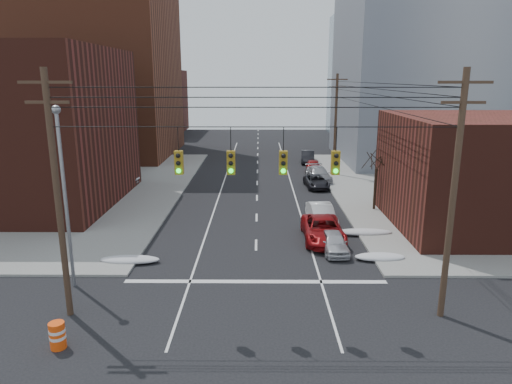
{
  "coord_description": "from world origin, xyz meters",
  "views": [
    {
      "loc": [
        0.18,
        -15.92,
        10.58
      ],
      "look_at": [
        -0.02,
        14.23,
        3.0
      ],
      "focal_mm": 32.0,
      "sensor_mm": 36.0,
      "label": 1
    }
  ],
  "objects_px": {
    "red_pickup": "(323,229)",
    "parked_car_e": "(313,166)",
    "lot_car_b": "(112,177)",
    "parked_car_d": "(318,174)",
    "lot_car_c": "(42,197)",
    "lot_car_d": "(63,175)",
    "parked_car_b": "(321,215)",
    "parked_car_f": "(308,157)",
    "construction_barrel": "(57,335)",
    "lot_car_a": "(90,189)",
    "parked_car_a": "(334,242)",
    "parked_car_c": "(316,182)"
  },
  "relations": [
    {
      "from": "lot_car_c",
      "to": "lot_car_d",
      "type": "bearing_deg",
      "value": 18.73
    },
    {
      "from": "red_pickup",
      "to": "parked_car_c",
      "type": "height_order",
      "value": "red_pickup"
    },
    {
      "from": "parked_car_c",
      "to": "lot_car_a",
      "type": "distance_m",
      "value": 21.22
    },
    {
      "from": "parked_car_e",
      "to": "lot_car_d",
      "type": "xyz_separation_m",
      "value": [
        -26.24,
        -5.88,
        0.18
      ]
    },
    {
      "from": "lot_car_b",
      "to": "lot_car_a",
      "type": "bearing_deg",
      "value": 176.69
    },
    {
      "from": "red_pickup",
      "to": "parked_car_b",
      "type": "xyz_separation_m",
      "value": [
        0.35,
        3.46,
        -0.02
      ]
    },
    {
      "from": "lot_car_a",
      "to": "lot_car_d",
      "type": "bearing_deg",
      "value": 23.68
    },
    {
      "from": "parked_car_a",
      "to": "lot_car_d",
      "type": "relative_size",
      "value": 0.86
    },
    {
      "from": "parked_car_b",
      "to": "parked_car_f",
      "type": "bearing_deg",
      "value": 81.99
    },
    {
      "from": "parked_car_c",
      "to": "lot_car_d",
      "type": "distance_m",
      "value": 25.75
    },
    {
      "from": "red_pickup",
      "to": "parked_car_f",
      "type": "xyz_separation_m",
      "value": [
        1.95,
        28.74,
        -0.01
      ]
    },
    {
      "from": "parked_car_c",
      "to": "construction_barrel",
      "type": "xyz_separation_m",
      "value": [
        -13.73,
        -27.66,
        -0.04
      ]
    },
    {
      "from": "parked_car_d",
      "to": "parked_car_c",
      "type": "bearing_deg",
      "value": -106.54
    },
    {
      "from": "red_pickup",
      "to": "construction_barrel",
      "type": "bearing_deg",
      "value": -134.35
    },
    {
      "from": "parked_car_a",
      "to": "parked_car_e",
      "type": "bearing_deg",
      "value": 83.94
    },
    {
      "from": "red_pickup",
      "to": "parked_car_e",
      "type": "distance_m",
      "value": 22.67
    },
    {
      "from": "parked_car_b",
      "to": "parked_car_c",
      "type": "distance_m",
      "value": 11.68
    },
    {
      "from": "parked_car_c",
      "to": "parked_car_a",
      "type": "bearing_deg",
      "value": -97.43
    },
    {
      "from": "lot_car_b",
      "to": "parked_car_b",
      "type": "bearing_deg",
      "value": -121.99
    },
    {
      "from": "lot_car_d",
      "to": "construction_barrel",
      "type": "xyz_separation_m",
      "value": [
        11.96,
        -29.28,
        -0.31
      ]
    },
    {
      "from": "red_pickup",
      "to": "lot_car_a",
      "type": "xyz_separation_m",
      "value": [
        -19.3,
        10.45,
        0.14
      ]
    },
    {
      "from": "parked_car_b",
      "to": "parked_car_f",
      "type": "xyz_separation_m",
      "value": [
        1.6,
        25.29,
        0.01
      ]
    },
    {
      "from": "lot_car_d",
      "to": "parked_car_d",
      "type": "bearing_deg",
      "value": -67.19
    },
    {
      "from": "lot_car_b",
      "to": "lot_car_c",
      "type": "xyz_separation_m",
      "value": [
        -3.42,
        -7.72,
        -0.02
      ]
    },
    {
      "from": "parked_car_c",
      "to": "lot_car_b",
      "type": "bearing_deg",
      "value": 174.42
    },
    {
      "from": "red_pickup",
      "to": "lot_car_a",
      "type": "height_order",
      "value": "lot_car_a"
    },
    {
      "from": "parked_car_b",
      "to": "construction_barrel",
      "type": "xyz_separation_m",
      "value": [
        -12.68,
        -16.03,
        -0.19
      ]
    },
    {
      "from": "lot_car_a",
      "to": "lot_car_b",
      "type": "height_order",
      "value": "lot_car_a"
    },
    {
      "from": "parked_car_c",
      "to": "parked_car_d",
      "type": "xyz_separation_m",
      "value": [
        0.55,
        2.79,
        0.14
      ]
    },
    {
      "from": "lot_car_d",
      "to": "construction_barrel",
      "type": "distance_m",
      "value": 31.63
    },
    {
      "from": "lot_car_b",
      "to": "parked_car_e",
      "type": "bearing_deg",
      "value": -71.42
    },
    {
      "from": "parked_car_b",
      "to": "lot_car_a",
      "type": "bearing_deg",
      "value": 156.02
    },
    {
      "from": "lot_car_d",
      "to": "construction_barrel",
      "type": "height_order",
      "value": "lot_car_d"
    },
    {
      "from": "parked_car_f",
      "to": "construction_barrel",
      "type": "xyz_separation_m",
      "value": [
        -14.28,
        -41.32,
        -0.19
      ]
    },
    {
      "from": "parked_car_b",
      "to": "construction_barrel",
      "type": "height_order",
      "value": "parked_car_b"
    },
    {
      "from": "parked_car_a",
      "to": "parked_car_b",
      "type": "distance_m",
      "value": 5.47
    },
    {
      "from": "parked_car_a",
      "to": "parked_car_c",
      "type": "distance_m",
      "value": 17.13
    },
    {
      "from": "parked_car_c",
      "to": "parked_car_b",
      "type": "bearing_deg",
      "value": -99.23
    },
    {
      "from": "parked_car_f",
      "to": "lot_car_c",
      "type": "bearing_deg",
      "value": -134.56
    },
    {
      "from": "construction_barrel",
      "to": "parked_car_f",
      "type": "bearing_deg",
      "value": 70.93
    },
    {
      "from": "parked_car_a",
      "to": "lot_car_b",
      "type": "height_order",
      "value": "lot_car_b"
    },
    {
      "from": "lot_car_b",
      "to": "parked_car_d",
      "type": "bearing_deg",
      "value": -83.65
    },
    {
      "from": "parked_car_c",
      "to": "parked_car_f",
      "type": "distance_m",
      "value": 13.66
    },
    {
      "from": "parked_car_f",
      "to": "parked_car_a",
      "type": "bearing_deg",
      "value": -87.99
    },
    {
      "from": "lot_car_b",
      "to": "lot_car_d",
      "type": "relative_size",
      "value": 1.25
    },
    {
      "from": "parked_car_a",
      "to": "construction_barrel",
      "type": "distance_m",
      "value": 16.54
    },
    {
      "from": "lot_car_c",
      "to": "parked_car_a",
      "type": "bearing_deg",
      "value": -106.84
    },
    {
      "from": "parked_car_e",
      "to": "construction_barrel",
      "type": "bearing_deg",
      "value": -106.83
    },
    {
      "from": "parked_car_c",
      "to": "lot_car_b",
      "type": "height_order",
      "value": "lot_car_b"
    },
    {
      "from": "parked_car_b",
      "to": "lot_car_a",
      "type": "relative_size",
      "value": 0.99
    }
  ]
}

